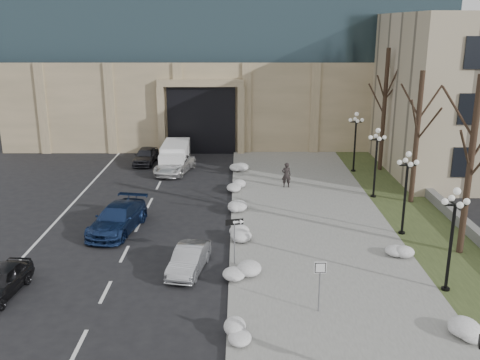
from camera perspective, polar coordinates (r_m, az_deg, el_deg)
The scene contains 28 objects.
sidewalk at distance 31.29m, azimuth 7.60°, elevation -4.71°, with size 9.00×40.00×0.12m, color #969691.
curb at distance 31.01m, azimuth -0.69°, elevation -4.74°, with size 0.30×40.00×0.14m, color #969691.
grass_strip at distance 32.81m, azimuth 18.96°, elevation -4.51°, with size 4.00×40.00×0.10m, color #364221.
stone_wall at distance 35.16m, azimuth 21.07°, elevation -2.81°, with size 0.50×30.00×0.70m, color slate.
car_a at distance 25.39m, azimuth -24.23°, elevation -9.82°, with size 1.53×3.81×1.30m, color black.
car_b at distance 25.42m, azimuth -5.47°, elevation -8.42°, with size 1.29×3.70×1.22m, color #9C9EA3.
car_c at distance 30.71m, azimuth -12.93°, elevation -4.03°, with size 2.11×5.20×1.51m, color navy.
car_d at distance 41.91m, azimuth -6.99°, elevation 1.61°, with size 2.17×4.70×1.31m, color silver.
car_e at distance 45.08m, azimuth -10.02°, elevation 2.57°, with size 1.63×4.04×1.38m, color #313136.
pedestrian at distance 37.65m, azimuth 4.96°, elevation 0.54°, with size 0.65×0.43×1.79m, color black.
box_truck at distance 43.89m, azimuth -6.95°, elevation 2.59°, with size 2.07×5.75×1.82m.
one_way_sign at distance 25.30m, azimuth -0.26°, elevation -5.07°, with size 0.91×0.29×2.41m.
keep_sign at distance 21.60m, azimuth 8.52°, elevation -10.09°, with size 0.49×0.07×2.28m.
snow_clump_b at distance 20.44m, azimuth -0.62°, elevation -15.96°, with size 1.10×1.60×0.36m, color white.
snow_clump_c at distance 24.94m, azimuth 0.19°, elevation -9.64°, with size 1.10×1.60×0.36m, color white.
snow_clump_d at distance 28.85m, azimuth -0.10°, elevation -5.91°, with size 1.10×1.60×0.36m, color white.
snow_clump_e at distance 32.74m, azimuth -0.11°, elevation -3.15°, with size 1.10×1.60×0.36m, color white.
snow_clump_f at distance 37.20m, azimuth -0.20°, elevation -0.74°, with size 1.10×1.60×0.36m, color white.
snow_clump_g at distance 41.54m, azimuth 0.14°, elevation 1.09°, with size 1.10×1.60×0.36m, color white.
snow_clump_h at distance 22.17m, azimuth 22.69°, elevation -14.58°, with size 1.10×1.60×0.36m, color white.
snow_clump_i at distance 27.71m, azimuth 17.18°, elevation -7.65°, with size 1.10×1.60×0.36m, color white.
lamppost_a at distance 24.20m, azimuth 21.76°, elevation -4.57°, with size 1.18×1.18×4.76m.
lamppost_b at distance 30.00m, azimuth 17.32°, elevation -0.19°, with size 1.18×1.18×4.76m.
lamppost_c at distance 36.04m, azimuth 14.34°, elevation 2.75°, with size 1.18×1.18×4.76m.
lamppost_d at distance 42.22m, azimuth 12.22°, elevation 4.83°, with size 1.18×1.18×4.76m.
tree_near at distance 27.86m, azimuth 23.61°, elevation 3.79°, with size 3.20×3.20×9.00m.
tree_mid at distance 35.25m, azimuth 18.50°, elevation 6.16°, with size 3.20×3.20×8.50m.
tree_far at distance 42.74m, azimuth 15.24°, elevation 8.96°, with size 3.20×3.20×9.50m.
Camera 1 is at (-0.69, -14.93, 11.22)m, focal length 40.00 mm.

